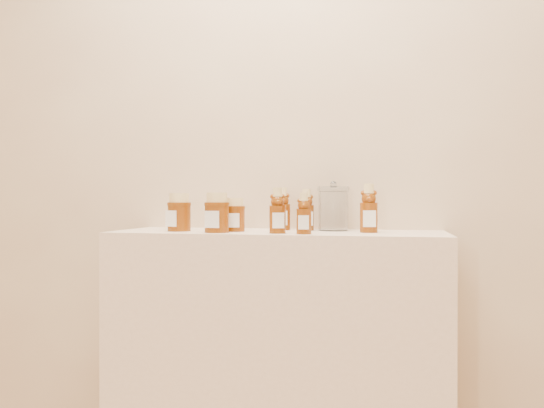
% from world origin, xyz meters
% --- Properties ---
extents(wall_back, '(3.50, 0.02, 2.70)m').
position_xyz_m(wall_back, '(0.00, 1.75, 1.35)').
color(wall_back, tan).
rests_on(wall_back, ground).
extents(display_table, '(1.20, 0.40, 0.90)m').
position_xyz_m(display_table, '(0.00, 1.55, 0.45)').
color(display_table, beige).
rests_on(display_table, ground).
extents(bear_bottle_back_left, '(0.07, 0.07, 0.18)m').
position_xyz_m(bear_bottle_back_left, '(-0.00, 1.64, 0.99)').
color(bear_bottle_back_left, '#5E2707').
rests_on(bear_bottle_back_left, display_table).
extents(bear_bottle_back_mid, '(0.08, 0.08, 0.18)m').
position_xyz_m(bear_bottle_back_mid, '(0.09, 1.64, 0.99)').
color(bear_bottle_back_mid, '#5E2707').
rests_on(bear_bottle_back_mid, display_table).
extents(bear_bottle_back_right, '(0.07, 0.07, 0.19)m').
position_xyz_m(bear_bottle_back_right, '(0.33, 1.55, 1.00)').
color(bear_bottle_back_right, '#5E2707').
rests_on(bear_bottle_back_right, display_table).
extents(bear_bottle_front_left, '(0.08, 0.08, 0.18)m').
position_xyz_m(bear_bottle_front_left, '(0.02, 1.43, 0.99)').
color(bear_bottle_front_left, '#5E2707').
rests_on(bear_bottle_front_left, display_table).
extents(bear_bottle_front_right, '(0.06, 0.06, 0.16)m').
position_xyz_m(bear_bottle_front_right, '(0.12, 1.42, 0.98)').
color(bear_bottle_front_right, '#5E2707').
rests_on(bear_bottle_front_right, display_table).
extents(honey_jar_left, '(0.11, 0.11, 0.14)m').
position_xyz_m(honey_jar_left, '(-0.36, 1.49, 0.97)').
color(honey_jar_left, '#5E2707').
rests_on(honey_jar_left, display_table).
extents(honey_jar_back, '(0.09, 0.09, 0.12)m').
position_xyz_m(honey_jar_back, '(-0.15, 1.52, 0.96)').
color(honey_jar_back, '#5E2707').
rests_on(honey_jar_back, display_table).
extents(honey_jar_front, '(0.10, 0.10, 0.14)m').
position_xyz_m(honey_jar_front, '(-0.19, 1.43, 0.97)').
color(honey_jar_front, '#5E2707').
rests_on(honey_jar_front, display_table).
extents(glass_canister, '(0.12, 0.12, 0.18)m').
position_xyz_m(glass_canister, '(0.19, 1.64, 0.99)').
color(glass_canister, white).
rests_on(glass_canister, display_table).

